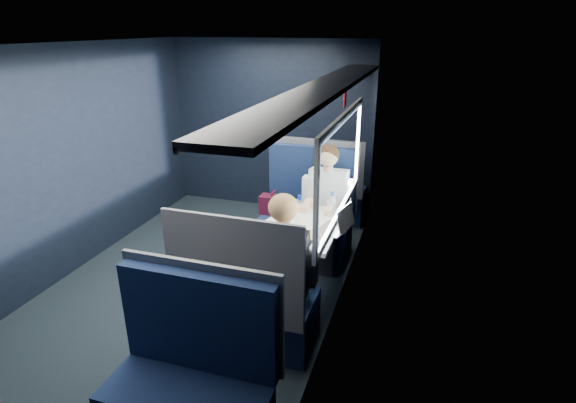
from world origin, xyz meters
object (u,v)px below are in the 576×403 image
(seat_bay_far, at_px, (249,303))
(seat_row_front, at_px, (325,192))
(man, at_px, (326,201))
(bottle_small, at_px, (332,203))
(laptop, at_px, (339,224))
(cup, at_px, (330,205))
(seat_row_back, at_px, (191,388))
(table, at_px, (302,232))
(seat_bay_near, at_px, (306,218))
(woman, at_px, (285,263))

(seat_bay_far, relative_size, seat_row_front, 1.09)
(man, distance_m, bottle_small, 0.37)
(seat_bay_far, xyz_separation_m, laptop, (0.53, 0.84, 0.39))
(seat_bay_far, height_order, man, man)
(seat_bay_far, height_order, cup, seat_bay_far)
(seat_row_front, bearing_deg, seat_row_back, -90.00)
(table, xyz_separation_m, man, (0.07, 0.70, 0.06))
(table, bearing_deg, seat_row_front, 95.80)
(seat_bay_near, relative_size, seat_row_front, 1.09)
(seat_bay_far, bearing_deg, bottle_small, 72.95)
(seat_bay_far, distance_m, seat_row_front, 2.67)
(man, height_order, cup, man)
(laptop, bearing_deg, bottle_small, 110.14)
(table, distance_m, man, 0.70)
(laptop, bearing_deg, table, 174.98)
(seat_bay_far, height_order, seat_row_front, seat_bay_far)
(bottle_small, bearing_deg, woman, -97.01)
(table, xyz_separation_m, seat_bay_near, (-0.19, 0.87, -0.24))
(woman, bearing_deg, bottle_small, 82.99)
(woman, bearing_deg, seat_row_back, -102.93)
(woman, xyz_separation_m, laptop, (0.28, 0.68, 0.07))
(laptop, bearing_deg, seat_row_back, -106.75)
(seat_bay_far, height_order, bottle_small, seat_bay_far)
(table, bearing_deg, bottle_small, 61.81)
(seat_bay_far, relative_size, laptop, 3.60)
(seat_bay_near, xyz_separation_m, laptop, (0.54, -0.90, 0.38))
(seat_bay_near, height_order, bottle_small, seat_bay_near)
(seat_bay_far, height_order, seat_row_back, seat_bay_far)
(seat_bay_far, relative_size, bottle_small, 6.11)
(seat_row_front, bearing_deg, man, -77.17)
(table, distance_m, cup, 0.49)
(seat_row_back, distance_m, cup, 2.29)
(woman, height_order, cup, woman)
(table, bearing_deg, man, 84.48)
(bottle_small, xyz_separation_m, cup, (-0.03, 0.07, -0.05))
(seat_bay_near, distance_m, seat_row_back, 2.67)
(cup, bearing_deg, table, -111.23)
(seat_row_front, distance_m, bottle_small, 1.53)
(woman, height_order, bottle_small, woman)
(table, bearing_deg, woman, -84.55)
(seat_row_back, height_order, cup, seat_row_back)
(bottle_small, bearing_deg, cup, 114.31)
(laptop, bearing_deg, man, 111.11)
(seat_row_front, xyz_separation_m, cup, (0.35, -1.36, 0.37))
(seat_row_front, height_order, bottle_small, seat_row_front)
(seat_bay_near, bearing_deg, seat_row_front, 89.29)
(bottle_small, bearing_deg, seat_row_front, 105.08)
(table, bearing_deg, seat_bay_near, 102.53)
(seat_bay_near, xyz_separation_m, seat_row_back, (0.01, -2.67, -0.01))
(woman, height_order, laptop, woman)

